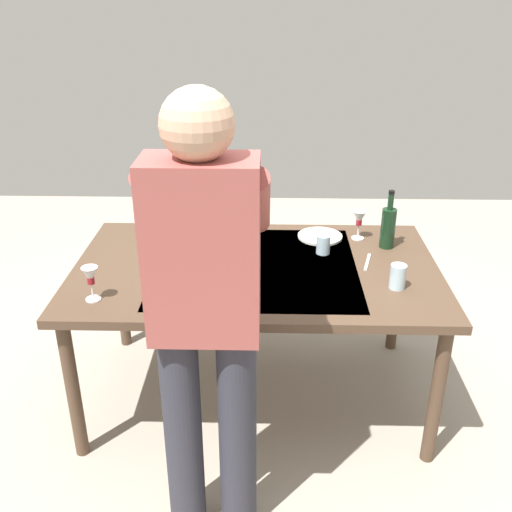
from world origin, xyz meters
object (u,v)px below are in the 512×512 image
Objects in this scene: water_cup_far_left at (398,277)px; dinner_plate_near at (320,236)px; chair_near at (207,232)px; person_server at (206,308)px; water_cup_near_left at (178,252)px; water_cup_near_right at (323,244)px; wine_glass_left at (359,220)px; wine_bottle at (388,226)px; serving_bowl_pasta at (216,273)px; wine_glass_right at (91,278)px; dinner_plate_far at (178,241)px; dining_table at (256,278)px.

water_cup_far_left reaches higher than dinner_plate_near.
dinner_plate_near is (-0.65, 0.55, 0.22)m from chair_near.
person_server is at bearing 36.81° from water_cup_far_left.
chair_near is 0.88m from dinner_plate_near.
water_cup_near_right is (-0.69, -0.13, -0.01)m from water_cup_near_left.
wine_bottle is at bearing 142.31° from wine_glass_left.
wine_bottle reaches higher than water_cup_far_left.
water_cup_far_left is 0.36× the size of serving_bowl_pasta.
wine_glass_left is at bearing -79.48° from water_cup_far_left.
serving_bowl_pasta reaches higher than dinner_plate_near.
person_server reaches higher than chair_near.
wine_glass_right is at bearing 49.25° from water_cup_near_left.
wine_glass_left is at bearing 146.17° from chair_near.
water_cup_far_left reaches higher than dinner_plate_far.
serving_bowl_pasta is (0.03, -0.63, -0.19)m from person_server.
water_cup_near_left is at bearing -3.05° from dining_table.
person_server reaches higher than wine_glass_left.
water_cup_far_left is (-0.62, 0.20, 0.12)m from dining_table.
person_server is at bearing 51.56° from wine_bottle.
water_cup_near_right is at bearing -149.52° from serving_bowl_pasta.
water_cup_near_left and water_cup_far_left have the same top height.
dinner_plate_near is 1.00× the size of dinner_plate_far.
dining_table is 1.01× the size of person_server.
water_cup_near_left is at bearing -40.90° from serving_bowl_pasta.
dinner_plate_far is at bearing 5.89° from dinner_plate_near.
dinner_plate_far is at bearing -1.93° from wine_bottle.
water_cup_near_left is 1.18× the size of water_cup_near_right.
dining_table is 7.39× the size of dinner_plate_near.
dinner_plate_near is at bearing -145.83° from wine_glass_right.
person_server is 5.71× the size of wine_bottle.
water_cup_far_left is at bearing 100.52° from wine_glass_left.
dinner_plate_far is (0.73, -0.12, -0.04)m from water_cup_near_right.
wine_glass_left is at bearing 176.67° from dinner_plate_near.
wine_bottle reaches higher than chair_near.
water_cup_far_left is (-0.98, 0.22, -0.00)m from water_cup_near_left.
dining_table is at bearing -139.85° from serving_bowl_pasta.
wine_bottle reaches higher than water_cup_near_left.
dinner_plate_far is (0.26, -1.04, -0.22)m from person_server.
wine_glass_right reaches higher than dining_table.
person_server is 0.84m from water_cup_near_left.
dinner_plate_far is at bearing 82.78° from chair_near.
water_cup_near_right is 0.86× the size of water_cup_far_left.
chair_near is 1.06m from wine_glass_left.
water_cup_near_right is at bearing -169.57° from water_cup_near_left.
serving_bowl_pasta is (0.17, 0.15, 0.10)m from dining_table.
wine_glass_right is (1.32, 0.57, -0.01)m from wine_bottle.
water_cup_far_left is 0.79m from serving_bowl_pasta.
dinner_plate_near reaches higher than dining_table.
chair_near is 1.02m from water_cup_near_right.
dinner_plate_near is (-0.69, -0.32, -0.05)m from water_cup_near_left.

